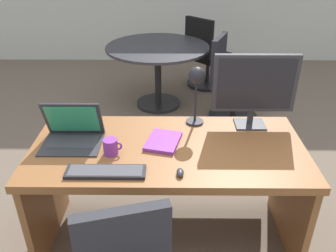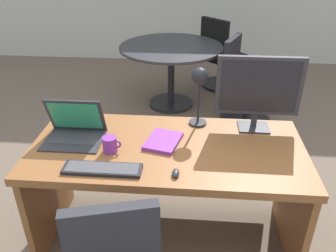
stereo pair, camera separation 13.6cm
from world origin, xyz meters
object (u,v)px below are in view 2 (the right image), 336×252
(meeting_chair_near, at_px, (243,88))
(coffee_mug, at_px, (110,144))
(desk, at_px, (168,168))
(meeting_table, at_px, (171,61))
(mouse, at_px, (176,173))
(meeting_chair_far, at_px, (220,60))
(laptop, at_px, (75,126))
(keyboard, at_px, (102,169))
(book, at_px, (163,141))
(monitor, at_px, (259,88))
(desk_lamp, at_px, (199,84))

(meeting_chair_near, bearing_deg, coffee_mug, -117.97)
(desk, bearing_deg, meeting_table, 93.74)
(mouse, bearing_deg, meeting_chair_far, 82.27)
(laptop, distance_m, keyboard, 0.43)
(desk, height_order, meeting_table, same)
(book, bearing_deg, monitor, 22.00)
(meeting_table, xyz_separation_m, meeting_chair_near, (0.82, -0.33, -0.18))
(desk, height_order, coffee_mug, coffee_mug)
(keyboard, distance_m, meeting_table, 2.46)
(mouse, xyz_separation_m, meeting_table, (-0.21, 2.45, -0.20))
(monitor, relative_size, meeting_chair_near, 0.57)
(desk_lamp, bearing_deg, book, -131.03)
(coffee_mug, bearing_deg, keyboard, -90.50)
(book, bearing_deg, laptop, 177.13)
(keyboard, height_order, meeting_chair_far, meeting_chair_far)
(meeting_chair_near, bearing_deg, laptop, -125.82)
(keyboard, xyz_separation_m, mouse, (0.40, -0.01, 0.01))
(laptop, bearing_deg, desk_lamp, 15.52)
(keyboard, bearing_deg, meeting_chair_near, 64.21)
(meeting_table, height_order, meeting_chair_near, meeting_chair_near)
(keyboard, distance_m, book, 0.44)
(desk_lamp, xyz_separation_m, meeting_chair_near, (0.50, 1.55, -0.67))
(meeting_chair_far, bearing_deg, keyboard, -104.98)
(laptop, height_order, desk_lamp, desk_lamp)
(desk, distance_m, monitor, 0.77)
(coffee_mug, bearing_deg, meeting_table, 85.05)
(desk, relative_size, book, 5.80)
(meeting_table, bearing_deg, meeting_chair_far, 45.10)
(keyboard, distance_m, coffee_mug, 0.20)
(meeting_table, bearing_deg, coffee_mug, -94.95)
(desk, height_order, book, book)
(book, bearing_deg, desk_lamp, 48.97)
(meeting_chair_near, bearing_deg, desk_lamp, -107.97)
(coffee_mug, bearing_deg, book, 21.94)
(coffee_mug, distance_m, meeting_table, 2.27)
(monitor, distance_m, meeting_chair_far, 2.60)
(desk, height_order, mouse, mouse)
(monitor, relative_size, meeting_table, 0.44)
(monitor, bearing_deg, desk, -157.24)
(desk_lamp, xyz_separation_m, coffee_mug, (-0.51, -0.36, -0.25))
(meeting_chair_near, relative_size, meeting_chair_far, 0.98)
(laptop, xyz_separation_m, book, (0.56, -0.03, -0.07))
(mouse, bearing_deg, desk, 101.67)
(laptop, relative_size, mouse, 4.99)
(desk_lamp, bearing_deg, meeting_chair_far, 83.09)
(desk_lamp, xyz_separation_m, meeting_table, (-0.32, 1.88, -0.48))
(desk, relative_size, keyboard, 3.86)
(coffee_mug, relative_size, meeting_table, 0.09)
(laptop, height_order, meeting_table, laptop)
(monitor, xyz_separation_m, laptop, (-1.14, -0.21, -0.21))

